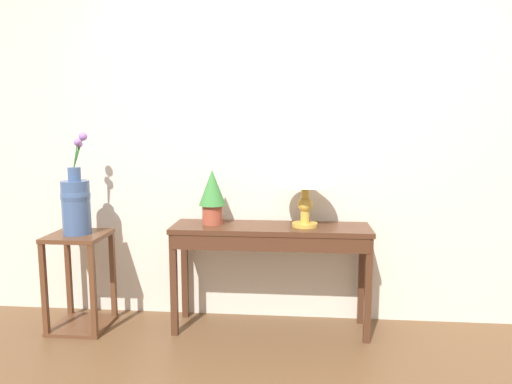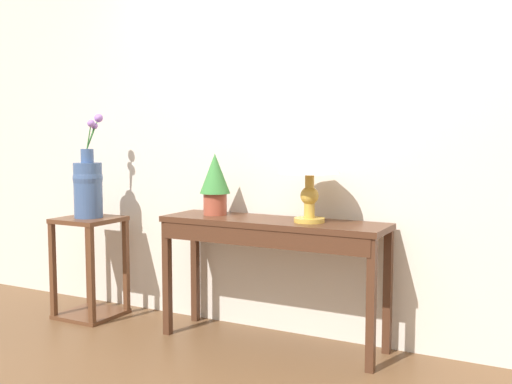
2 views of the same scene
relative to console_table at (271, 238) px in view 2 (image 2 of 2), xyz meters
The scene contains 6 objects.
back_wall_with_art 0.81m from the console_table, 70.95° to the left, with size 9.00×0.10×2.80m.
console_table is the anchor object (origin of this frame).
table_lamp 0.52m from the console_table, ahead, with size 0.35×0.35×0.48m.
potted_plant_on_console 0.53m from the console_table, behind, with size 0.19×0.19×0.39m.
pedestal_stand_left 1.39m from the console_table, behind, with size 0.39×0.39×0.69m.
flower_vase_tall 1.39m from the console_table, behind, with size 0.20×0.21×0.71m.
Camera 2 is at (1.45, -2.02, 1.25)m, focal length 41.95 mm.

